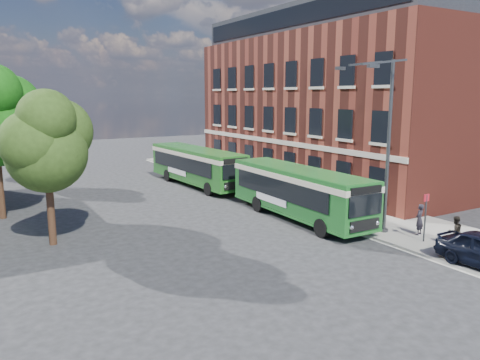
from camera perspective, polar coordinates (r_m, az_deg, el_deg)
ground at (r=24.15m, az=5.05°, el=-7.21°), size 120.00×120.00×0.00m
pavement at (r=34.39m, az=6.86°, el=-1.82°), size 6.00×48.00×0.15m
kerb_line at (r=32.69m, az=2.59°, el=-2.52°), size 0.12×48.00×0.01m
brick_office at (r=41.18m, az=11.55°, el=9.70°), size 12.10×26.00×14.20m
street_lamp at (r=24.88m, az=17.09°, el=4.17°), size 2.96×2.38×9.00m
bus_stop_sign at (r=24.61m, az=21.66°, el=-3.94°), size 0.35×0.08×2.52m
bus_front at (r=27.73m, az=7.15°, el=-1.05°), size 2.77×11.10×3.02m
bus_rear at (r=37.98m, az=-5.34°, el=2.05°), size 3.21×11.94×3.02m
pedestrian_a at (r=25.80m, az=21.02°, el=-4.51°), size 0.68×0.56×1.62m
pedestrian_b at (r=24.43m, az=24.73°, el=-5.73°), size 0.86×0.75×1.51m
tree_left at (r=24.01m, az=-22.45°, el=4.44°), size 4.48×4.26×7.56m
tree_right at (r=41.16m, az=-24.83°, el=5.78°), size 4.09×3.89×6.91m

